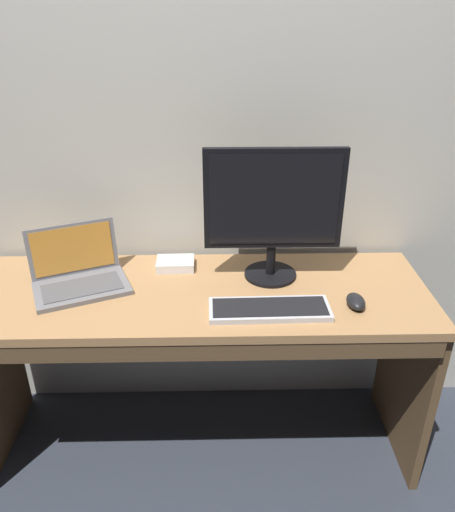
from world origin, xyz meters
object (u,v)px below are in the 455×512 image
Objects in this scene: computer_mouse at (356,301)px; external_monitor at (274,208)px; laptop_space_gray at (79,276)px; external_drive_box at (175,264)px; wired_keyboard at (270,309)px.

external_monitor is at bearing 140.52° from computer_mouse.
external_monitor reaches higher than laptop_space_gray.
laptop_space_gray is at bearing -159.05° from external_drive_box.
laptop_space_gray is 3.97× the size of computer_mouse.
external_drive_box is (0.35, 0.13, -0.02)m from laptop_space_gray.
computer_mouse is at bearing -9.38° from laptop_space_gray.
computer_mouse reaches higher than external_drive_box.
laptop_space_gray reaches higher than computer_mouse.
external_drive_box is (-0.34, 0.32, 0.01)m from wired_keyboard.
laptop_space_gray is 0.96× the size of wired_keyboard.
wired_keyboard is at bearing -15.45° from laptop_space_gray.
laptop_space_gray reaches higher than external_drive_box.
wired_keyboard is (-0.03, -0.24, -0.27)m from external_monitor.
external_monitor is 0.46m from external_drive_box.
external_monitor reaches higher than wired_keyboard.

